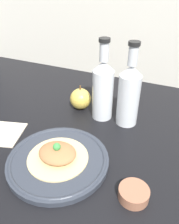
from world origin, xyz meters
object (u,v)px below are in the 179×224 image
plate (58,160)px  apple (80,99)px  cider_bottle_left (103,89)px  plated_food (58,154)px  cider_bottle_right (129,94)px  dipping_bowl (134,194)px

plate → apple: apple is taller
cider_bottle_left → apple: size_ratio=2.96×
plated_food → cider_bottle_right: (12.10, 27.40, 8.47)cm
plate → dipping_bowl: 22.85cm
plate → dipping_bowl: bearing=-6.6°
cider_bottle_right → apple: 20.94cm
cider_bottle_left → dipping_bowl: size_ratio=3.91×
cider_bottle_left → cider_bottle_right: size_ratio=1.00×
plate → cider_bottle_left: size_ratio=1.00×
plate → cider_bottle_right: cider_bottle_right is taller
plated_food → dipping_bowl: plated_food is taller
cider_bottle_right → cider_bottle_left: bearing=180.0°
apple → dipping_bowl: bearing=-46.9°
plate → dipping_bowl: size_ratio=3.91×
apple → dipping_bowl: apple is taller
cider_bottle_left → plated_food: bearing=-95.6°
cider_bottle_left → plate: bearing=-95.6°
plate → cider_bottle_left: (2.66, 27.40, 10.66)cm
plated_food → cider_bottle_right: cider_bottle_right is taller
plate → cider_bottle_left: cider_bottle_left is taller
plated_food → apple: apple is taller
cider_bottle_left → apple: 12.69cm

